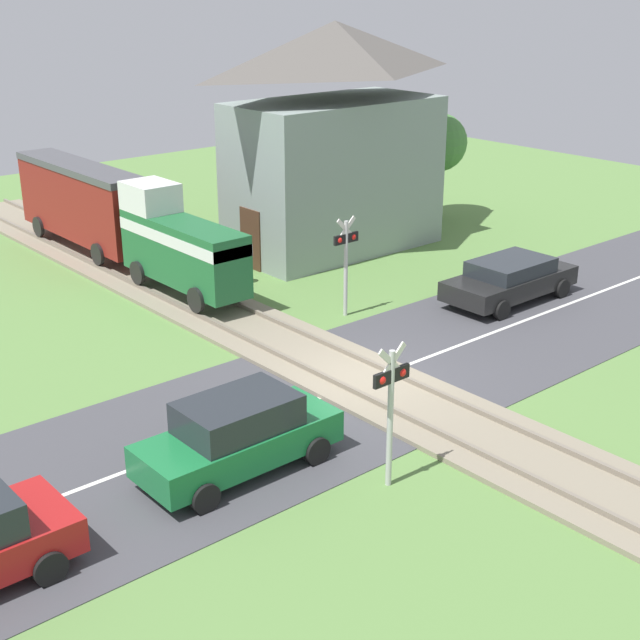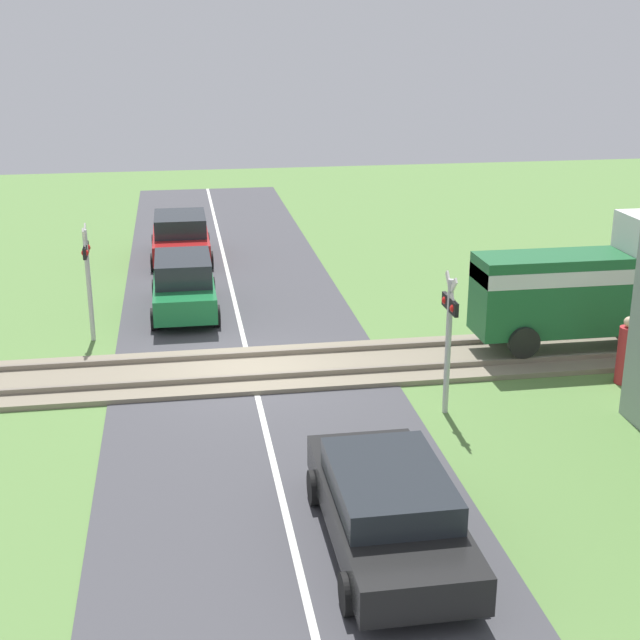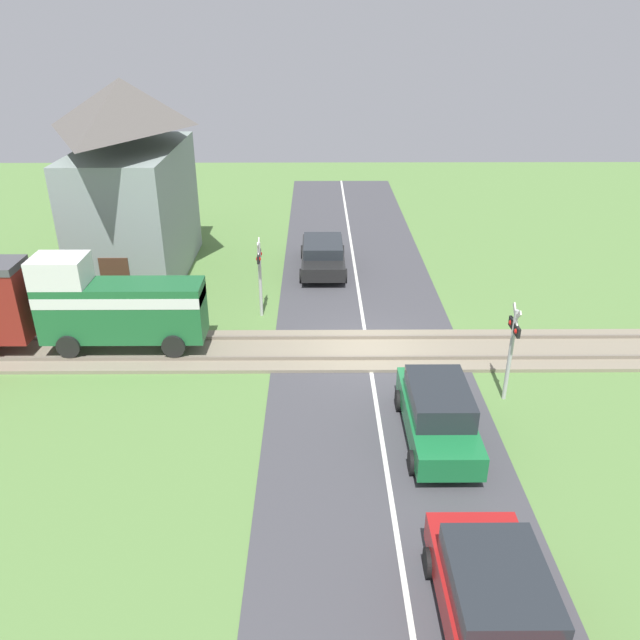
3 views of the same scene
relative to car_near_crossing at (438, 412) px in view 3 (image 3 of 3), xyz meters
name	(u,v)px [view 3 (image 3 of 3)]	position (x,y,z in m)	size (l,w,h in m)	color
ground_plane	(368,352)	(4.79, 1.44, -0.83)	(60.00, 60.00, 0.00)	#5B8442
road_surface	(368,352)	(4.79, 1.44, -0.82)	(48.00, 6.40, 0.02)	#424247
track_bed	(368,350)	(4.79, 1.44, -0.76)	(2.80, 48.00, 0.24)	gray
car_near_crossing	(438,412)	(0.00, 0.00, 0.00)	(4.23, 1.83, 1.61)	#197038
car_far_side	(323,254)	(12.37, 2.88, -0.11)	(4.58, 2.01, 1.34)	black
car_behind_queue	(496,602)	(-5.87, 0.00, -0.01)	(4.19, 2.03, 1.57)	#A81919
crossing_signal_west_approach	(512,341)	(1.92, -2.36, 1.10)	(0.90, 0.18, 3.00)	#B7B7B7
crossing_signal_east_approach	(260,268)	(7.65, 5.24, 1.10)	(0.90, 0.18, 3.00)	#B7B7B7
station_building	(133,184)	(12.05, 10.75, 3.10)	(8.19, 4.15, 8.05)	gray
pedestrian_by_station	(136,308)	(6.77, 9.68, -0.11)	(0.39, 0.39, 1.58)	#B2282D
tree_by_station	(154,170)	(18.34, 11.46, 2.27)	(2.38, 2.38, 4.31)	brown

